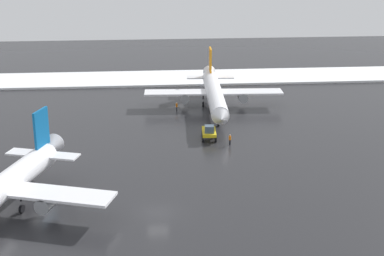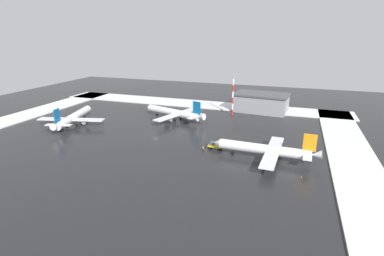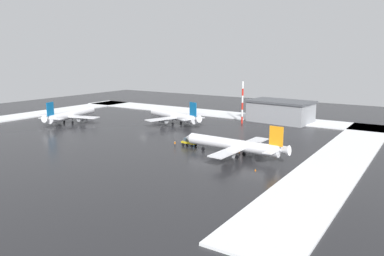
{
  "view_description": "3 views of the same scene",
  "coord_description": "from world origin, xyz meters",
  "px_view_note": "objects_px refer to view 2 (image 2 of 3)",
  "views": [
    {
      "loc": [
        63.53,
        -1.23,
        31.81
      ],
      "look_at": [
        -22.51,
        6.0,
        3.01
      ],
      "focal_mm": 55.0,
      "sensor_mm": 36.0,
      "label": 1
    },
    {
      "loc": [
        -48.57,
        97.25,
        36.33
      ],
      "look_at": [
        -16.34,
        4.69,
        5.0
      ],
      "focal_mm": 28.0,
      "sensor_mm": 36.0,
      "label": 2
    },
    {
      "loc": [
        -86.04,
        99.61,
        26.63
      ],
      "look_at": [
        -25.68,
        7.35,
        5.23
      ],
      "focal_mm": 35.0,
      "sensor_mm": 36.0,
      "label": 3
    }
  ],
  "objects_px": {
    "traffic_cone_near_nose": "(301,177)",
    "traffic_cone_wingtip_side": "(299,156)",
    "airplane_parked_portside": "(174,113)",
    "cargo_hangar": "(261,102)",
    "ground_crew_near_tug": "(266,148)",
    "traffic_cone_mid_line": "(290,155)",
    "airplane_parked_starboard": "(266,150)",
    "airplane_distant_tail": "(73,117)",
    "antenna_mast": "(233,97)",
    "pushback_tug": "(214,146)",
    "ground_crew_mid_apron": "(203,149)",
    "ground_crew_beside_wing": "(270,156)"
  },
  "relations": [
    {
      "from": "airplane_parked_starboard",
      "to": "traffic_cone_mid_line",
      "type": "bearing_deg",
      "value": -137.93
    },
    {
      "from": "ground_crew_near_tug",
      "to": "ground_crew_mid_apron",
      "type": "bearing_deg",
      "value": 116.52
    },
    {
      "from": "airplane_distant_tail",
      "to": "traffic_cone_mid_line",
      "type": "relative_size",
      "value": 58.29
    },
    {
      "from": "traffic_cone_near_nose",
      "to": "traffic_cone_mid_line",
      "type": "xyz_separation_m",
      "value": [
        3.38,
        -14.67,
        0.0
      ]
    },
    {
      "from": "ground_crew_mid_apron",
      "to": "airplane_parked_portside",
      "type": "bearing_deg",
      "value": 82.85
    },
    {
      "from": "airplane_distant_tail",
      "to": "traffic_cone_wingtip_side",
      "type": "bearing_deg",
      "value": -107.66
    },
    {
      "from": "cargo_hangar",
      "to": "traffic_cone_wingtip_side",
      "type": "height_order",
      "value": "cargo_hangar"
    },
    {
      "from": "pushback_tug",
      "to": "ground_crew_near_tug",
      "type": "xyz_separation_m",
      "value": [
        -16.03,
        -4.3,
        -0.31
      ]
    },
    {
      "from": "cargo_hangar",
      "to": "airplane_parked_starboard",
      "type": "bearing_deg",
      "value": 104.69
    },
    {
      "from": "traffic_cone_mid_line",
      "to": "airplane_distant_tail",
      "type": "bearing_deg",
      "value": -3.01
    },
    {
      "from": "airplane_parked_starboard",
      "to": "ground_crew_mid_apron",
      "type": "distance_m",
      "value": 19.71
    },
    {
      "from": "pushback_tug",
      "to": "cargo_hangar",
      "type": "xyz_separation_m",
      "value": [
        -8.22,
        -54.89,
        3.16
      ]
    },
    {
      "from": "antenna_mast",
      "to": "cargo_hangar",
      "type": "bearing_deg",
      "value": -134.94
    },
    {
      "from": "ground_crew_near_tug",
      "to": "cargo_hangar",
      "type": "relative_size",
      "value": 0.06
    },
    {
      "from": "pushback_tug",
      "to": "ground_crew_beside_wing",
      "type": "xyz_separation_m",
      "value": [
        -17.81,
        2.19,
        -0.31
      ]
    },
    {
      "from": "airplane_parked_portside",
      "to": "cargo_hangar",
      "type": "height_order",
      "value": "airplane_parked_portside"
    },
    {
      "from": "ground_crew_near_tug",
      "to": "cargo_hangar",
      "type": "bearing_deg",
      "value": 14.36
    },
    {
      "from": "pushback_tug",
      "to": "cargo_hangar",
      "type": "bearing_deg",
      "value": -94.5
    },
    {
      "from": "ground_crew_beside_wing",
      "to": "cargo_hangar",
      "type": "height_order",
      "value": "cargo_hangar"
    },
    {
      "from": "ground_crew_near_tug",
      "to": "traffic_cone_mid_line",
      "type": "relative_size",
      "value": 3.11
    },
    {
      "from": "traffic_cone_near_nose",
      "to": "traffic_cone_mid_line",
      "type": "height_order",
      "value": "same"
    },
    {
      "from": "airplane_distant_tail",
      "to": "cargo_hangar",
      "type": "bearing_deg",
      "value": -70.22
    },
    {
      "from": "airplane_parked_portside",
      "to": "airplane_parked_starboard",
      "type": "bearing_deg",
      "value": 162.22
    },
    {
      "from": "airplane_parked_starboard",
      "to": "ground_crew_beside_wing",
      "type": "height_order",
      "value": "airplane_parked_starboard"
    },
    {
      "from": "cargo_hangar",
      "to": "airplane_distant_tail",
      "type": "bearing_deg",
      "value": 40.6
    },
    {
      "from": "traffic_cone_near_nose",
      "to": "traffic_cone_mid_line",
      "type": "distance_m",
      "value": 15.06
    },
    {
      "from": "airplane_parked_starboard",
      "to": "traffic_cone_wingtip_side",
      "type": "relative_size",
      "value": 58.01
    },
    {
      "from": "airplane_parked_starboard",
      "to": "airplane_parked_portside",
      "type": "bearing_deg",
      "value": -33.19
    },
    {
      "from": "pushback_tug",
      "to": "ground_crew_beside_wing",
      "type": "distance_m",
      "value": 17.94
    },
    {
      "from": "airplane_distant_tail",
      "to": "cargo_hangar",
      "type": "distance_m",
      "value": 84.78
    },
    {
      "from": "traffic_cone_near_nose",
      "to": "traffic_cone_wingtip_side",
      "type": "relative_size",
      "value": 1.0
    },
    {
      "from": "airplane_distant_tail",
      "to": "ground_crew_near_tug",
      "type": "relative_size",
      "value": 18.75
    },
    {
      "from": "traffic_cone_wingtip_side",
      "to": "ground_crew_near_tug",
      "type": "bearing_deg",
      "value": -11.29
    },
    {
      "from": "ground_crew_beside_wing",
      "to": "traffic_cone_near_nose",
      "type": "xyz_separation_m",
      "value": [
        -8.99,
        9.76,
        -0.7
      ]
    },
    {
      "from": "airplane_parked_portside",
      "to": "traffic_cone_near_nose",
      "type": "xyz_separation_m",
      "value": [
        -52.31,
        39.68,
        -2.94
      ]
    },
    {
      "from": "ground_crew_near_tug",
      "to": "traffic_cone_wingtip_side",
      "type": "xyz_separation_m",
      "value": [
        -10.18,
        2.03,
        -0.7
      ]
    },
    {
      "from": "traffic_cone_near_nose",
      "to": "traffic_cone_wingtip_side",
      "type": "xyz_separation_m",
      "value": [
        0.6,
        -14.21,
        0.0
      ]
    },
    {
      "from": "ground_crew_near_tug",
      "to": "traffic_cone_wingtip_side",
      "type": "height_order",
      "value": "ground_crew_near_tug"
    },
    {
      "from": "pushback_tug",
      "to": "cargo_hangar",
      "type": "relative_size",
      "value": 0.18
    },
    {
      "from": "cargo_hangar",
      "to": "traffic_cone_mid_line",
      "type": "height_order",
      "value": "cargo_hangar"
    },
    {
      "from": "ground_crew_beside_wing",
      "to": "ground_crew_near_tug",
      "type": "distance_m",
      "value": 6.72
    },
    {
      "from": "airplane_parked_starboard",
      "to": "airplane_distant_tail",
      "type": "height_order",
      "value": "airplane_distant_tail"
    },
    {
      "from": "ground_crew_near_tug",
      "to": "traffic_cone_mid_line",
      "type": "bearing_deg",
      "value": -96.37
    },
    {
      "from": "airplane_distant_tail",
      "to": "traffic_cone_near_nose",
      "type": "relative_size",
      "value": 58.29
    },
    {
      "from": "airplane_parked_portside",
      "to": "traffic_cone_mid_line",
      "type": "bearing_deg",
      "value": 171.08
    },
    {
      "from": "traffic_cone_mid_line",
      "to": "traffic_cone_wingtip_side",
      "type": "xyz_separation_m",
      "value": [
        -2.78,
        0.47,
        0.0
      ]
    },
    {
      "from": "ground_crew_mid_apron",
      "to": "traffic_cone_wingtip_side",
      "type": "distance_m",
      "value": 29.62
    },
    {
      "from": "ground_crew_beside_wing",
      "to": "cargo_hangar",
      "type": "relative_size",
      "value": 0.06
    },
    {
      "from": "airplane_parked_portside",
      "to": "ground_crew_mid_apron",
      "type": "distance_m",
      "value": 38.16
    },
    {
      "from": "airplane_parked_portside",
      "to": "antenna_mast",
      "type": "height_order",
      "value": "antenna_mast"
    }
  ]
}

